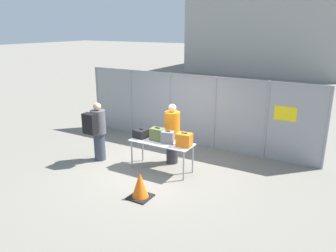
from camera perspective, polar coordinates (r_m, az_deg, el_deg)
ground_plane at (r=9.08m, az=-1.91°, el=-7.07°), size 120.00×120.00×0.00m
fence_section at (r=10.43m, az=4.23°, el=3.00°), size 7.93×0.07×2.27m
inspection_table at (r=8.60m, az=-1.12°, el=-3.24°), size 1.70×0.64×0.80m
suitcase_black at (r=8.92m, az=-4.69°, el=-1.28°), size 0.38×0.40×0.25m
suitcase_olive at (r=8.66m, az=-1.86°, el=-1.44°), size 0.37×0.27×0.35m
suitcase_grey at (r=8.46m, az=-0.06°, el=-1.96°), size 0.36×0.28×0.33m
suitcase_orange at (r=8.24m, az=2.84°, el=-2.41°), size 0.39×0.30×0.36m
traveler_hooded at (r=9.38m, az=-12.25°, el=-0.61°), size 0.42×0.65×1.68m
security_worker_near at (r=9.02m, az=0.73°, el=-1.24°), size 0.42×0.42×1.70m
utility_trailer at (r=12.40m, az=11.55°, el=1.24°), size 4.54×2.27×0.67m
distant_hangar at (r=32.11m, az=18.62°, el=14.79°), size 11.96×13.52×5.85m
traffic_cone at (r=7.45m, az=-4.89°, el=-10.37°), size 0.49×0.49×0.61m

